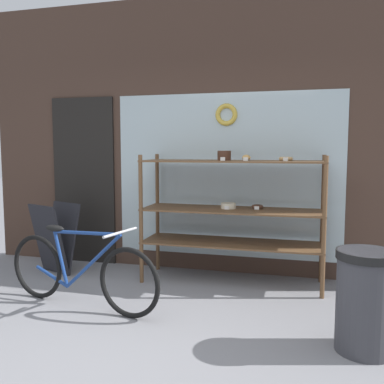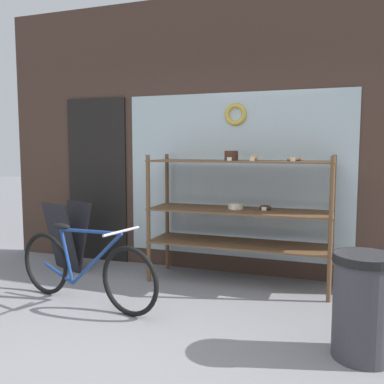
% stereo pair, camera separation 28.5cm
% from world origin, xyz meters
% --- Properties ---
extents(ground_plane, '(30.00, 30.00, 0.00)m').
position_xyz_m(ground_plane, '(0.00, 0.00, 0.00)').
color(ground_plane, gray).
extents(storefront_facade, '(5.79, 0.13, 3.23)m').
position_xyz_m(storefront_facade, '(-0.04, 2.44, 1.57)').
color(storefront_facade, '#473328').
rests_on(storefront_facade, ground_plane).
extents(display_case, '(1.94, 0.57, 1.44)m').
position_xyz_m(display_case, '(0.34, 2.02, 0.86)').
color(display_case, brown).
rests_on(display_case, ground_plane).
extents(bicycle, '(1.69, 0.52, 0.76)m').
position_xyz_m(bicycle, '(-0.89, 0.93, 0.34)').
color(bicycle, black).
rests_on(bicycle, ground_plane).
extents(sandwich_board, '(0.60, 0.54, 0.81)m').
position_xyz_m(sandwich_board, '(-1.73, 1.84, 0.41)').
color(sandwich_board, '#232328').
rests_on(sandwich_board, ground_plane).
extents(trash_bin, '(0.44, 0.44, 0.75)m').
position_xyz_m(trash_bin, '(1.55, 0.69, 0.40)').
color(trash_bin, '#38383D').
rests_on(trash_bin, ground_plane).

